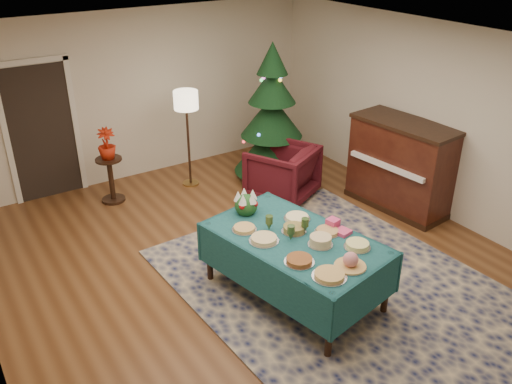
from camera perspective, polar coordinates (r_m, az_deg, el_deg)
room_shell at (r=6.10m, az=0.45°, el=2.35°), size 7.00×7.00×7.00m
doorway at (r=8.70m, az=-21.64°, el=6.19°), size 1.08×0.04×2.16m
rug at (r=6.51m, az=8.94°, el=-10.00°), size 3.37×4.33×0.02m
buffet_table at (r=6.01m, az=4.11°, el=-6.05°), size 1.53×2.18×0.77m
platter_0 at (r=5.33m, az=7.74°, el=-8.67°), size 0.35×0.35×0.05m
platter_1 at (r=5.48m, az=9.92°, el=-7.21°), size 0.33×0.33×0.17m
platter_2 at (r=5.82m, az=10.61°, el=-5.53°), size 0.29×0.29×0.06m
platter_3 at (r=5.51m, az=4.58°, el=-7.19°), size 0.31×0.31×0.05m
platter_4 at (r=5.79m, az=6.80°, el=-5.14°), size 0.27×0.27×0.11m
platter_5 at (r=6.03m, az=7.52°, el=-4.14°), size 0.28×0.28×0.04m
platter_6 at (r=5.83m, az=0.84°, el=-4.99°), size 0.33×0.33×0.05m
platter_7 at (r=6.01m, az=4.01°, el=-3.90°), size 0.28×0.28×0.07m
platter_8 at (r=6.27m, az=4.34°, el=-2.70°), size 0.31×0.31×0.04m
platter_9 at (r=6.04m, az=-1.24°, el=-3.86°), size 0.28×0.28×0.04m
goblet_0 at (r=6.00m, az=1.39°, el=-3.24°), size 0.08×0.08×0.18m
goblet_1 at (r=5.97m, az=5.18°, el=-3.51°), size 0.08×0.08×0.18m
goblet_2 at (r=5.82m, az=3.70°, el=-4.29°), size 0.08×0.08×0.18m
napkin_stack at (r=6.05m, az=9.13°, el=-4.17°), size 0.18×0.18×0.04m
gift_box at (r=6.14m, az=8.09°, el=-3.27°), size 0.15×0.15×0.10m
centerpiece at (r=6.33m, az=-1.05°, el=-1.16°), size 0.28×0.28×0.32m
armchair at (r=8.26m, az=2.78°, el=2.31°), size 1.18×1.15×0.93m
floor_lamp at (r=8.46m, az=-7.36°, el=8.97°), size 0.38×0.38×1.56m
side_table at (r=8.49m, az=-14.99°, el=1.19°), size 0.39×0.39×0.70m
potted_plant at (r=8.30m, az=-15.38°, el=4.25°), size 0.26×0.47×0.26m
christmas_tree at (r=8.80m, az=1.66°, el=7.68°), size 1.59×1.59×2.24m
piano at (r=8.20m, az=15.01°, el=2.64°), size 0.87×1.60×1.33m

